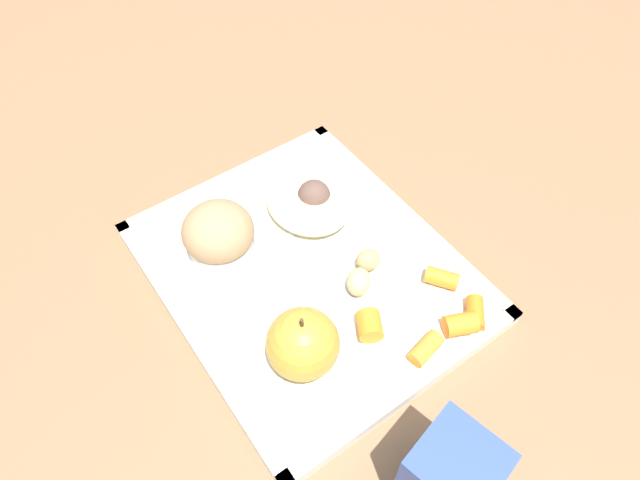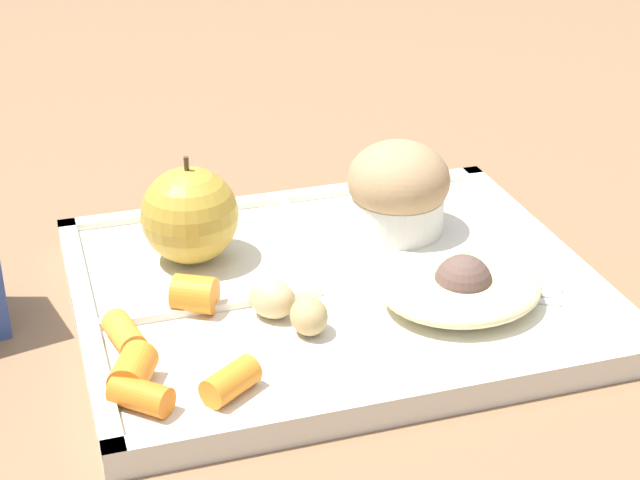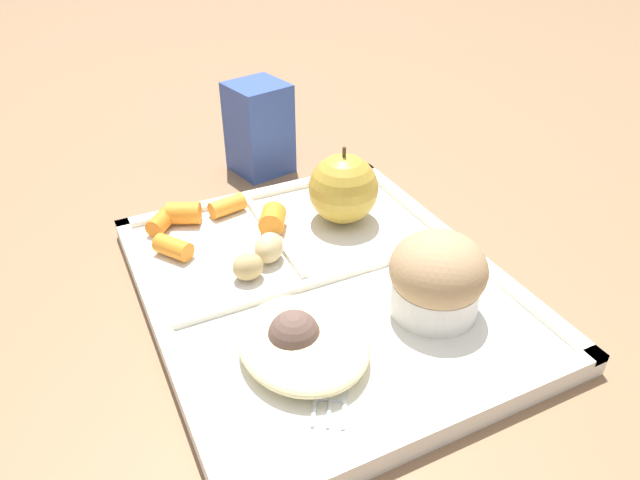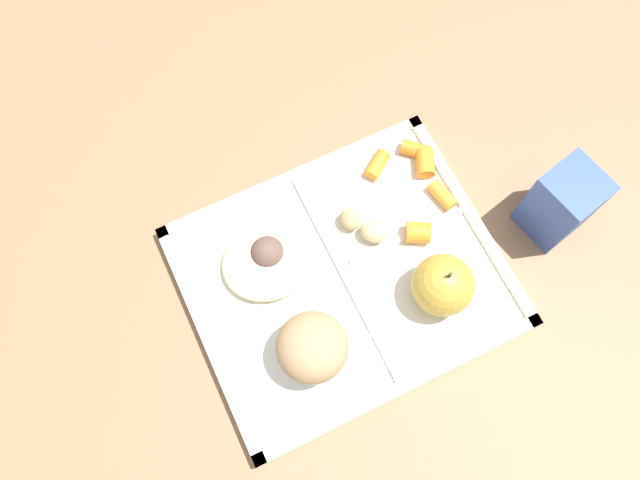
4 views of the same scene
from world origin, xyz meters
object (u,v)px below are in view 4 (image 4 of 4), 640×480
at_px(green_apple, 443,285).
at_px(milk_carton, 561,203).
at_px(plastic_fork, 264,282).
at_px(lunch_tray, 344,278).
at_px(bran_muffin, 312,348).

xyz_separation_m(green_apple, milk_carton, (-0.17, -0.03, 0.01)).
bearing_deg(green_apple, plastic_fork, -29.47).
xyz_separation_m(lunch_tray, bran_muffin, (0.07, 0.07, 0.04)).
xyz_separation_m(lunch_tray, green_apple, (-0.09, 0.07, 0.04)).
distance_m(plastic_fork, milk_carton, 0.36).
bearing_deg(plastic_fork, milk_carton, 167.82).
bearing_deg(plastic_fork, lunch_tray, 158.87).
bearing_deg(milk_carton, green_apple, -4.27).
distance_m(green_apple, milk_carton, 0.17).
bearing_deg(lunch_tray, green_apple, 143.33).
xyz_separation_m(green_apple, bran_muffin, (0.16, -0.00, -0.00)).
height_order(bran_muffin, plastic_fork, bran_muffin).
relative_size(green_apple, plastic_fork, 0.59).
height_order(green_apple, milk_carton, milk_carton).
bearing_deg(milk_carton, lunch_tray, -21.63).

